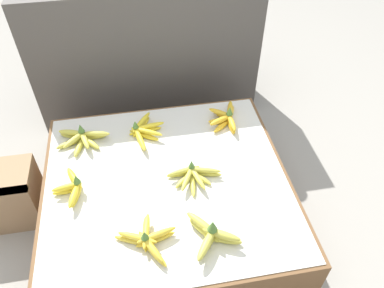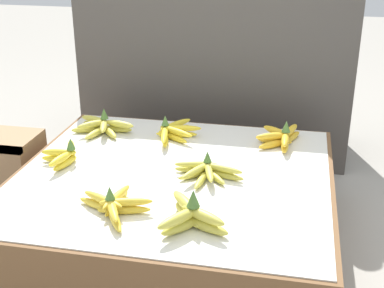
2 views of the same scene
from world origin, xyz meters
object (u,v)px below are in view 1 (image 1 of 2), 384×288
banana_bunch_front_midleft (147,239)px  banana_bunch_middle_midright (193,175)px  banana_bunch_middle_left (72,187)px  banana_bunch_back_right (226,118)px  banana_bunch_back_left (81,138)px  banana_bunch_back_midleft (143,131)px  banana_bunch_front_midright (211,235)px  wooden_crate (5,196)px

banana_bunch_front_midleft → banana_bunch_middle_midright: (0.22, 0.27, -0.00)m
banana_bunch_front_midleft → banana_bunch_middle_left: bearing=133.5°
banana_bunch_middle_midright → banana_bunch_back_right: (0.22, 0.33, 0.00)m
banana_bunch_back_left → banana_bunch_back_midleft: (0.28, 0.00, -0.00)m
banana_bunch_front_midleft → banana_bunch_back_left: banana_bunch_back_left is taller
banana_bunch_front_midleft → banana_bunch_front_midright: size_ratio=1.07×
banana_bunch_back_left → banana_bunch_back_midleft: 0.28m
banana_bunch_middle_midright → banana_bunch_back_midleft: banana_bunch_back_midleft is taller
banana_bunch_middle_left → banana_bunch_middle_midright: size_ratio=0.98×
wooden_crate → banana_bunch_front_midleft: banana_bunch_front_midleft is taller
banana_bunch_front_midright → banana_bunch_back_left: (-0.48, 0.61, -0.01)m
banana_bunch_back_midleft → banana_bunch_back_right: bearing=3.0°
banana_bunch_back_midleft → banana_bunch_back_right: 0.41m
banana_bunch_front_midleft → banana_bunch_back_right: size_ratio=1.05×
banana_bunch_front_midleft → banana_bunch_back_right: banana_bunch_back_right is taller
banana_bunch_front_midright → banana_bunch_middle_left: bearing=147.6°
wooden_crate → banana_bunch_back_right: bearing=9.4°
banana_bunch_middle_left → banana_bunch_back_midleft: bearing=42.6°
banana_bunch_middle_left → banana_bunch_back_right: (0.72, 0.31, -0.00)m
banana_bunch_back_left → wooden_crate: bearing=-157.4°
banana_bunch_front_midleft → banana_bunch_front_midright: 0.23m
wooden_crate → banana_bunch_front_midleft: size_ratio=1.25×
banana_bunch_front_midleft → banana_bunch_back_right: (0.44, 0.60, 0.00)m
banana_bunch_middle_left → wooden_crate: bearing=158.2°
banana_bunch_front_midright → banana_bunch_middle_left: (-0.51, 0.32, -0.01)m
banana_bunch_middle_left → banana_bunch_back_midleft: 0.42m
banana_bunch_middle_midright → banana_bunch_back_midleft: 0.36m
banana_bunch_back_left → banana_bunch_middle_midright: bearing=-33.0°
wooden_crate → banana_bunch_back_midleft: size_ratio=1.11×
banana_bunch_back_left → banana_bunch_back_right: (0.69, 0.02, 0.00)m
banana_bunch_middle_left → banana_bunch_middle_midright: banana_bunch_middle_left is taller
banana_bunch_front_midleft → banana_bunch_back_left: (-0.25, 0.58, 0.00)m
wooden_crate → banana_bunch_back_midleft: banana_bunch_back_midleft is taller
banana_bunch_middle_left → banana_bunch_middle_midright: (0.50, -0.02, -0.01)m
banana_bunch_back_midleft → banana_bunch_back_left: bearing=-179.5°
banana_bunch_front_midright → banana_bunch_back_midleft: (-0.20, 0.61, -0.01)m
banana_bunch_front_midleft → banana_bunch_back_right: bearing=53.8°
banana_bunch_front_midleft → banana_bunch_back_midleft: (0.03, 0.58, -0.00)m
wooden_crate → banana_bunch_back_left: size_ratio=1.16×
banana_bunch_front_midright → banana_bunch_back_right: (0.21, 0.63, -0.01)m
banana_bunch_back_left → banana_bunch_back_right: bearing=1.9°
wooden_crate → banana_bunch_front_midright: 0.97m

